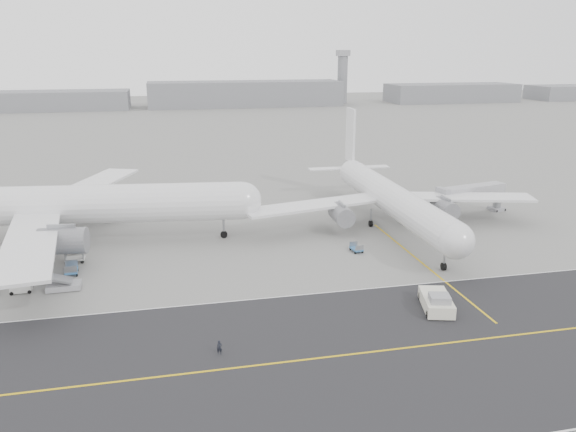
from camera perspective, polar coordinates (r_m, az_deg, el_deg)
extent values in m
plane|color=gray|center=(75.16, -6.06, -7.94)|extent=(700.00, 700.00, 0.00)
cube|color=#262628|center=(60.12, 0.87, -14.50)|extent=(220.00, 32.00, 0.02)
cube|color=gold|center=(60.11, 0.87, -14.48)|extent=(220.00, 0.30, 0.01)
cube|color=silver|center=(73.80, -1.97, -8.30)|extent=(220.00, 0.25, 0.01)
cube|color=gold|center=(87.58, 13.49, -4.68)|extent=(0.30, 40.00, 0.01)
cylinder|color=gray|center=(350.30, 5.54, 13.62)|extent=(6.00, 6.00, 28.00)
cube|color=#96969B|center=(349.89, 5.62, 16.16)|extent=(7.00, 7.00, 3.50)
cylinder|color=white|center=(98.93, -20.99, 1.09)|extent=(56.25, 13.10, 6.41)
sphere|color=white|center=(95.24, -4.59, 1.59)|extent=(6.28, 6.28, 6.28)
cube|color=white|center=(84.15, -24.74, -2.51)|extent=(10.54, 31.28, 0.45)
cube|color=white|center=(115.29, -19.48, 2.90)|extent=(17.32, 31.08, 0.45)
cylinder|color=slate|center=(88.54, -21.89, -2.37)|extent=(7.24, 4.77, 3.97)
cylinder|color=slate|center=(110.03, -18.66, 1.50)|extent=(7.24, 4.77, 3.97)
cylinder|color=black|center=(96.96, -6.53, -1.88)|extent=(1.26, 0.64, 1.21)
cylinder|color=black|center=(97.64, -22.37, -2.92)|extent=(1.26, 0.64, 1.21)
cylinder|color=black|center=(104.64, -21.21, -1.54)|extent=(1.26, 0.64, 1.21)
cylinder|color=gray|center=(96.45, -6.56, -0.93)|extent=(0.36, 0.36, 3.36)
cylinder|color=white|center=(101.79, 10.55, 1.72)|extent=(5.98, 47.01, 5.38)
sphere|color=white|center=(81.48, 16.69, -2.44)|extent=(5.27, 5.27, 5.27)
cone|color=white|center=(124.21, 6.33, 4.75)|extent=(4.96, 9.22, 4.84)
cube|color=white|center=(123.46, 6.36, 8.18)|extent=(0.57, 5.16, 11.45)
cube|color=white|center=(123.63, 4.12, 4.81)|extent=(8.62, 2.69, 0.25)
cube|color=white|center=(126.49, 8.26, 4.95)|extent=(8.62, 2.69, 0.25)
cube|color=white|center=(98.66, 2.63, 1.11)|extent=(26.39, 11.48, 0.45)
cube|color=white|center=(108.98, 17.24, 1.86)|extent=(26.37, 12.09, 0.45)
cylinder|color=slate|center=(98.07, 5.46, 0.14)|extent=(3.41, 5.77, 3.34)
cylinder|color=slate|center=(105.31, 15.64, 0.74)|extent=(3.41, 5.77, 3.34)
cylinder|color=black|center=(85.49, 15.53, -4.96)|extent=(0.51, 1.17, 1.17)
cylinder|color=black|center=(103.52, 8.40, -0.77)|extent=(0.51, 1.17, 1.17)
cylinder|color=black|center=(105.86, 11.69, -0.55)|extent=(0.51, 1.17, 1.17)
cylinder|color=gray|center=(85.00, 15.60, -4.08)|extent=(0.36, 0.36, 2.83)
cube|color=silver|center=(72.86, 14.83, -8.45)|extent=(4.90, 7.38, 1.53)
cube|color=#96969B|center=(71.03, 15.15, -8.12)|extent=(2.88, 2.72, 0.98)
cylinder|color=gray|center=(76.70, 14.17, -7.41)|extent=(0.89, 2.79, 0.17)
cylinder|color=black|center=(70.43, 14.10, -9.68)|extent=(0.67, 1.06, 0.98)
cylinder|color=black|center=(71.06, 16.37, -9.62)|extent=(0.67, 1.06, 0.98)
cylinder|color=black|center=(75.08, 13.32, -7.93)|extent=(0.67, 1.06, 0.98)
cylinder|color=black|center=(75.67, 15.45, -7.90)|extent=(0.67, 1.06, 0.98)
cylinder|color=gray|center=(120.03, 20.48, 1.44)|extent=(1.57, 1.57, 3.93)
cube|color=#96969B|center=(120.43, 20.41, 0.69)|extent=(3.03, 3.03, 0.69)
cube|color=#ADACB1|center=(114.75, 18.16, 2.32)|extent=(14.98, 5.79, 2.55)
cube|color=#96969B|center=(110.16, 15.43, 1.99)|extent=(1.81, 3.32, 2.95)
cylinder|color=black|center=(121.93, 20.41, 0.85)|extent=(0.41, 0.64, 0.59)
imported|color=black|center=(61.29, -6.98, -13.12)|extent=(0.65, 0.49, 1.60)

